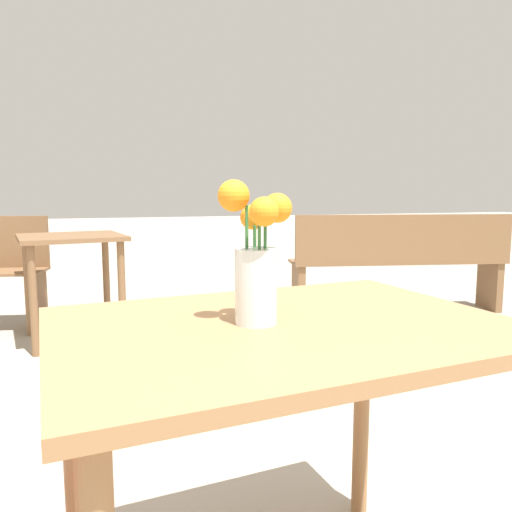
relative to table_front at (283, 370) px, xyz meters
name	(u,v)px	position (x,y,z in m)	size (l,w,h in m)	color
table_front	(283,370)	(0.00, 0.00, 0.00)	(1.05, 0.81, 0.75)	#9E7047
flower_vase	(256,263)	(-0.06, 0.01, 0.24)	(0.16, 0.15, 0.31)	silver
bench_middle	(400,259)	(2.06, 2.62, -0.17)	(1.87, 0.73, 0.85)	brown
table_back	(72,256)	(-0.55, 2.65, -0.05)	(0.77, 0.75, 0.74)	brown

